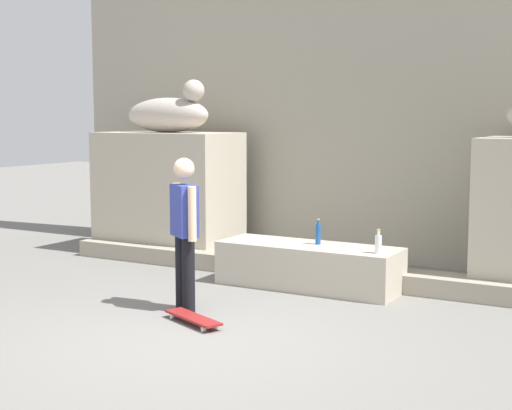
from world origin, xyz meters
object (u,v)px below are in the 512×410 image
skateboard (193,318)px  bottle_blue (318,234)px  skater (185,227)px  bottle_clear (378,243)px  statue_reclining_left (169,114)px

skateboard → bottle_blue: size_ratio=2.58×
skater → skateboard: bearing=166.5°
skater → bottle_clear: 2.25m
skater → bottle_blue: bearing=-80.8°
statue_reclining_left → bottle_blue: size_ratio=5.28×
statue_reclining_left → bottle_blue: statue_reclining_left is taller
statue_reclining_left → bottle_blue: (2.93, -0.95, -1.47)m
statue_reclining_left → bottle_clear: statue_reclining_left is taller
skater → skateboard: 1.03m
statue_reclining_left → skateboard: bearing=-41.9°
bottle_clear → bottle_blue: (-0.86, 0.22, 0.02)m
bottle_clear → skateboard: bearing=-123.4°
skateboard → bottle_blue: bottle_blue is taller
statue_reclining_left → bottle_blue: bearing=-9.1°
statue_reclining_left → skateboard: (2.52, -3.09, -2.08)m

